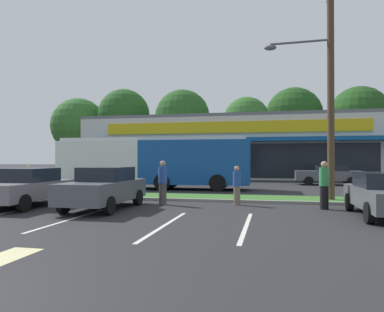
% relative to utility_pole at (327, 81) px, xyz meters
% --- Properties ---
extents(grass_median, '(56.00, 2.20, 0.12)m').
position_rel_utility_pole_xyz_m(grass_median, '(-6.77, 0.26, -5.25)').
color(grass_median, '#386B28').
rests_on(grass_median, ground_plane).
extents(curb_lip, '(56.00, 0.24, 0.12)m').
position_rel_utility_pole_xyz_m(curb_lip, '(-6.77, -0.96, -5.25)').
color(curb_lip, gray).
rests_on(curb_lip, ground_plane).
extents(parking_stripe_1, '(0.12, 4.80, 0.01)m').
position_rel_utility_pole_xyz_m(parking_stripe_1, '(-8.57, -6.45, -5.31)').
color(parking_stripe_1, silver).
rests_on(parking_stripe_1, ground_plane).
extents(parking_stripe_2, '(0.12, 4.80, 0.01)m').
position_rel_utility_pole_xyz_m(parking_stripe_2, '(-5.39, -6.93, -5.31)').
color(parking_stripe_2, silver).
rests_on(parking_stripe_2, ground_plane).
extents(parking_stripe_3, '(0.12, 4.80, 0.01)m').
position_rel_utility_pole_xyz_m(parking_stripe_3, '(-3.12, -6.61, -5.31)').
color(parking_stripe_3, silver).
rests_on(parking_stripe_3, ground_plane).
extents(lot_arrow, '(0.70, 1.60, 0.01)m').
position_rel_utility_pole_xyz_m(lot_arrow, '(-7.43, -10.93, -5.31)').
color(lot_arrow, beige).
rests_on(lot_arrow, ground_plane).
extents(storefront_building, '(29.96, 11.43, 6.16)m').
position_rel_utility_pole_xyz_m(storefront_building, '(-6.01, 21.30, -2.23)').
color(storefront_building, beige).
rests_on(storefront_building, ground_plane).
extents(tree_far_left, '(7.55, 7.55, 10.40)m').
position_rel_utility_pole_xyz_m(tree_far_left, '(-28.60, 29.51, 1.30)').
color(tree_far_left, '#473323').
rests_on(tree_far_left, ground_plane).
extents(tree_left, '(6.85, 6.85, 11.28)m').
position_rel_utility_pole_xyz_m(tree_left, '(-21.66, 28.97, 2.53)').
color(tree_left, '#473323').
rests_on(tree_left, ground_plane).
extents(tree_mid_left, '(6.99, 6.99, 10.77)m').
position_rel_utility_pole_xyz_m(tree_mid_left, '(-13.46, 28.40, 1.95)').
color(tree_mid_left, '#473323').
rests_on(tree_mid_left, ground_plane).
extents(tree_mid, '(5.83, 5.83, 9.80)m').
position_rel_utility_pole_xyz_m(tree_mid, '(-5.43, 29.77, 1.55)').
color(tree_mid, '#473323').
rests_on(tree_mid, ground_plane).
extents(tree_mid_right, '(7.44, 7.44, 11.35)m').
position_rel_utility_pole_xyz_m(tree_mid_right, '(0.57, 32.96, 2.30)').
color(tree_mid_right, '#473323').
rests_on(tree_mid_right, ground_plane).
extents(tree_right, '(7.27, 7.27, 10.85)m').
position_rel_utility_pole_xyz_m(tree_right, '(8.22, 31.25, 1.89)').
color(tree_right, '#473323').
rests_on(tree_right, ground_plane).
extents(utility_pole, '(3.03, 2.40, 9.93)m').
position_rel_utility_pole_xyz_m(utility_pole, '(0.00, 0.00, 0.00)').
color(utility_pole, '#4C3826').
rests_on(utility_pole, ground_plane).
extents(city_bus, '(12.32, 2.87, 3.25)m').
position_rel_utility_pole_xyz_m(city_bus, '(-9.79, 5.37, -3.55)').
color(city_bus, '#144793').
rests_on(city_bus, ground_plane).
extents(bus_stop_bench, '(1.60, 0.45, 0.95)m').
position_rel_utility_pole_xyz_m(bus_stop_bench, '(-11.06, -1.63, -4.81)').
color(bus_stop_bench, brown).
rests_on(bus_stop_bench, ground_plane).
extents(car_0, '(4.65, 1.86, 1.46)m').
position_rel_utility_pole_xyz_m(car_0, '(1.72, 11.45, -4.55)').
color(car_0, '#515459').
rests_on(car_0, ground_plane).
extents(car_1, '(2.00, 4.23, 1.52)m').
position_rel_utility_pole_xyz_m(car_1, '(-11.92, -4.16, -4.54)').
color(car_1, slate).
rests_on(car_1, ground_plane).
extents(car_2, '(1.92, 4.39, 1.58)m').
position_rel_utility_pole_xyz_m(car_2, '(-8.61, -4.12, -4.51)').
color(car_2, '#515459').
rests_on(car_2, ground_plane).
extents(pedestrian_near_bench, '(0.32, 0.32, 1.60)m').
position_rel_utility_pole_xyz_m(pedestrian_near_bench, '(-3.81, -1.86, -4.51)').
color(pedestrian_near_bench, '#726651').
rests_on(pedestrian_near_bench, ground_plane).
extents(pedestrian_by_pole, '(0.32, 0.32, 1.59)m').
position_rel_utility_pole_xyz_m(pedestrian_by_pole, '(-13.77, -1.45, -4.51)').
color(pedestrian_by_pole, '#1E2338').
rests_on(pedestrian_by_pole, ground_plane).
extents(pedestrian_mid, '(0.36, 0.36, 1.81)m').
position_rel_utility_pole_xyz_m(pedestrian_mid, '(-0.48, -2.49, -4.40)').
color(pedestrian_mid, black).
rests_on(pedestrian_mid, ground_plane).
extents(pedestrian_far, '(0.37, 0.37, 1.82)m').
position_rel_utility_pole_xyz_m(pedestrian_far, '(-6.83, -2.38, -4.40)').
color(pedestrian_far, '#47423D').
rests_on(pedestrian_far, ground_plane).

